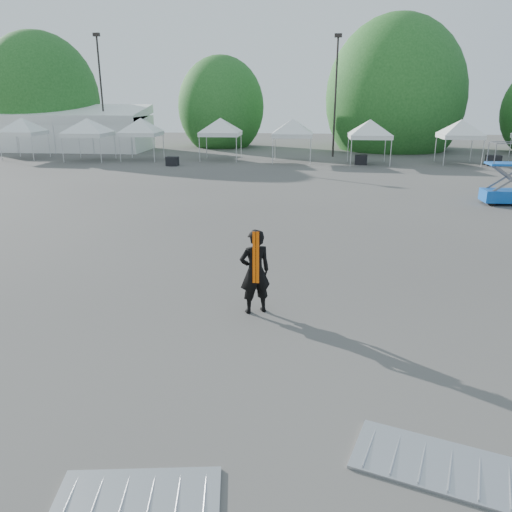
{
  "coord_description": "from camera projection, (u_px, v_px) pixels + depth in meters",
  "views": [
    {
      "loc": [
        0.68,
        -12.11,
        4.98
      ],
      "look_at": [
        -0.45,
        -0.7,
        1.3
      ],
      "focal_mm": 35.0,
      "sensor_mm": 36.0,
      "label": 1
    }
  ],
  "objects": [
    {
      "name": "light_pole_west",
      "position": [
        101.0,
        87.0,
        45.19
      ],
      "size": [
        0.6,
        0.25,
        10.3
      ],
      "color": "black",
      "rests_on": "ground"
    },
    {
      "name": "crate_east",
      "position": [
        493.0,
        160.0,
        37.36
      ],
      "size": [
        1.03,
        0.81,
        0.78
      ],
      "primitive_type": "cube",
      "rotation": [
        0.0,
        0.0,
        -0.04
      ],
      "color": "black",
      "rests_on": "ground"
    },
    {
      "name": "crate_west",
      "position": [
        172.0,
        161.0,
        37.33
      ],
      "size": [
        0.91,
        0.73,
        0.67
      ],
      "primitive_type": "cube",
      "rotation": [
        0.0,
        0.0,
        -0.08
      ],
      "color": "black",
      "rests_on": "ground"
    },
    {
      "name": "scissor_lift",
      "position": [
        510.0,
        174.0,
        23.63
      ],
      "size": [
        2.28,
        1.16,
        2.93
      ],
      "rotation": [
        0.0,
        0.0,
        0.01
      ],
      "color": "#0D40AC",
      "rests_on": "ground"
    },
    {
      "name": "tent_d",
      "position": [
        220.0,
        121.0,
        39.97
      ],
      "size": [
        4.45,
        4.45,
        3.88
      ],
      "color": "silver",
      "rests_on": "ground"
    },
    {
      "name": "tent_a",
      "position": [
        22.0,
        121.0,
        40.72
      ],
      "size": [
        4.12,
        4.12,
        3.88
      ],
      "color": "silver",
      "rests_on": "ground"
    },
    {
      "name": "tent_f",
      "position": [
        370.0,
        123.0,
        37.37
      ],
      "size": [
        4.35,
        4.35,
        3.88
      ],
      "color": "silver",
      "rests_on": "ground"
    },
    {
      "name": "tree_mid_e",
      "position": [
        395.0,
        98.0,
        47.69
      ],
      "size": [
        5.12,
        5.12,
        7.79
      ],
      "color": "#382314",
      "rests_on": "ground"
    },
    {
      "name": "barrier_left",
      "position": [
        138.0,
        498.0,
        6.43
      ],
      "size": [
        2.25,
        1.34,
        0.07
      ],
      "rotation": [
        0.0,
        0.0,
        0.14
      ],
      "color": "#A9ACB1",
      "rests_on": "ground"
    },
    {
      "name": "marquee",
      "position": [
        69.0,
        129.0,
        47.68
      ],
      "size": [
        15.0,
        6.25,
        4.23
      ],
      "color": "white",
      "rests_on": "ground"
    },
    {
      "name": "barrier_mid",
      "position": [
        437.0,
        464.0,
        7.03
      ],
      "size": [
        2.53,
        1.82,
        0.07
      ],
      "rotation": [
        0.0,
        0.0,
        -0.33
      ],
      "color": "#A9ACB1",
      "rests_on": "ground"
    },
    {
      "name": "ground",
      "position": [
        275.0,
        296.0,
        13.06
      ],
      "size": [
        120.0,
        120.0,
        0.0
      ],
      "primitive_type": "plane",
      "color": "#474442",
      "rests_on": "ground"
    },
    {
      "name": "tent_c",
      "position": [
        141.0,
        121.0,
        39.91
      ],
      "size": [
        4.19,
        4.19,
        3.88
      ],
      "color": "silver",
      "rests_on": "ground"
    },
    {
      "name": "tent_b",
      "position": [
        87.0,
        122.0,
        39.48
      ],
      "size": [
        4.62,
        4.62,
        3.88
      ],
      "color": "silver",
      "rests_on": "ground"
    },
    {
      "name": "tent_e",
      "position": [
        293.0,
        122.0,
        38.69
      ],
      "size": [
        4.36,
        4.36,
        3.88
      ],
      "color": "silver",
      "rests_on": "ground"
    },
    {
      "name": "man",
      "position": [
        255.0,
        271.0,
        11.77
      ],
      "size": [
        0.89,
        0.76,
        2.06
      ],
      "rotation": [
        0.0,
        0.0,
        3.57
      ],
      "color": "black",
      "rests_on": "ground"
    },
    {
      "name": "tent_g",
      "position": [
        462.0,
        123.0,
        37.44
      ],
      "size": [
        4.16,
        4.16,
        3.88
      ],
      "color": "silver",
      "rests_on": "ground"
    },
    {
      "name": "tree_mid_w",
      "position": [
        221.0,
        107.0,
        50.51
      ],
      "size": [
        4.16,
        4.16,
        6.33
      ],
      "color": "#382314",
      "rests_on": "ground"
    },
    {
      "name": "tree_far_w",
      "position": [
        41.0,
        101.0,
        50.11
      ],
      "size": [
        4.8,
        4.8,
        7.3
      ],
      "color": "#382314",
      "rests_on": "ground"
    },
    {
      "name": "crate_mid",
      "position": [
        361.0,
        160.0,
        38.01
      ],
      "size": [
        0.99,
        0.81,
        0.72
      ],
      "primitive_type": "cube",
      "rotation": [
        0.0,
        0.0,
        -0.1
      ],
      "color": "black",
      "rests_on": "ground"
    },
    {
      "name": "light_pole_east",
      "position": [
        336.0,
        89.0,
        41.42
      ],
      "size": [
        0.6,
        0.25,
        9.8
      ],
      "color": "black",
      "rests_on": "ground"
    }
  ]
}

